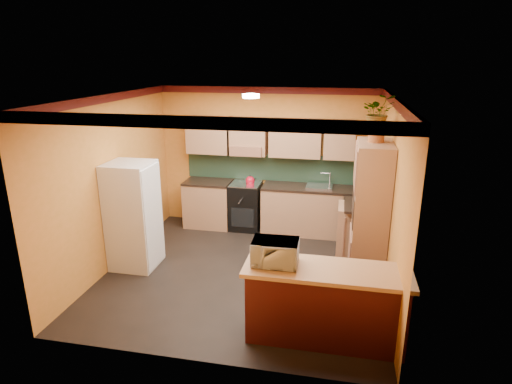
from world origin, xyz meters
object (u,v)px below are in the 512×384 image
(fridge, at_px, (133,216))
(microwave, at_px, (275,252))
(base_cabinets_back, at_px, (277,209))
(breakfast_bar, at_px, (325,306))
(stove, at_px, (246,206))
(pantry, at_px, (370,214))

(fridge, distance_m, microwave, 2.81)
(base_cabinets_back, relative_size, microwave, 6.88)
(breakfast_bar, xyz_separation_m, microwave, (-0.60, 0.00, 0.64))
(base_cabinets_back, bearing_deg, stove, -180.00)
(microwave, bearing_deg, base_cabinets_back, 96.47)
(breakfast_bar, relative_size, microwave, 3.39)
(pantry, xyz_separation_m, breakfast_bar, (-0.54, -1.58, -0.61))
(base_cabinets_back, distance_m, stove, 0.63)
(fridge, bearing_deg, base_cabinets_back, 43.25)
(base_cabinets_back, bearing_deg, microwave, -81.97)
(fridge, height_order, pantry, pantry)
(fridge, relative_size, breakfast_bar, 0.94)
(base_cabinets_back, relative_size, stove, 4.01)
(stove, bearing_deg, microwave, -71.47)
(fridge, relative_size, pantry, 0.81)
(stove, bearing_deg, breakfast_bar, -62.44)
(base_cabinets_back, xyz_separation_m, pantry, (1.59, -1.64, 0.61))
(base_cabinets_back, xyz_separation_m, microwave, (0.45, -3.22, 0.64))
(stove, distance_m, breakfast_bar, 3.63)
(fridge, height_order, microwave, fridge)
(fridge, bearing_deg, stove, 53.79)
(microwave, bearing_deg, pantry, 52.62)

